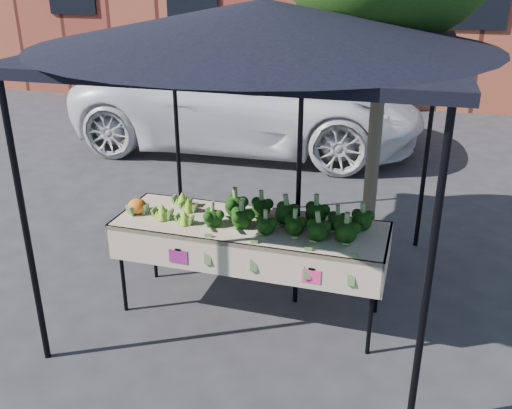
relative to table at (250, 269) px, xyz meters
The scene contains 7 objects.
ground 0.49m from the table, 136.12° to the left, with size 90.00×90.00×0.00m, color #2A2A2C.
table is the anchor object (origin of this frame).
canopy 0.99m from the table, 86.93° to the left, with size 3.16×3.16×2.74m, color black, non-canonical shape.
broccoli_heap 0.65m from the table, ahead, with size 1.44×0.54×0.23m, color #14350A.
romanesco_cluster 0.86m from the table, behind, with size 0.41×0.55×0.18m, color #87B633.
cauliflower_pair 1.18m from the table, behind, with size 0.18×0.18×0.16m, color orange.
street_tree 2.25m from the table, 54.95° to the left, with size 2.05×2.05×4.03m, color #1E4C14, non-canonical shape.
Camera 1 is at (1.40, -4.47, 2.99)m, focal length 39.90 mm.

